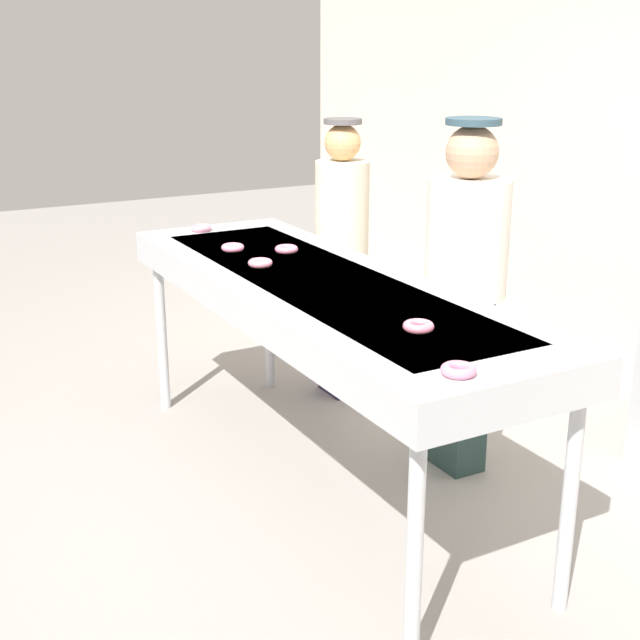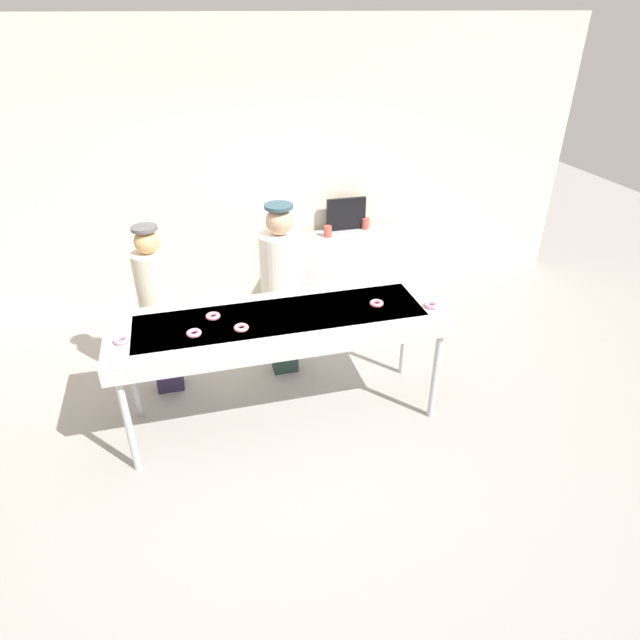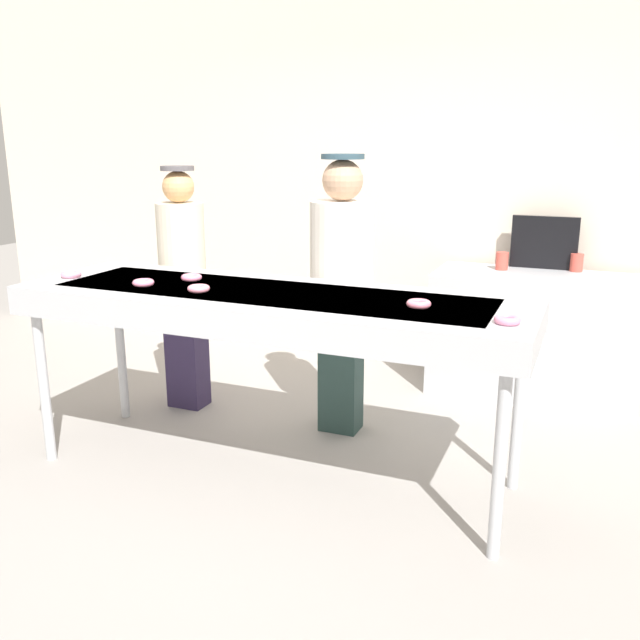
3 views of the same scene
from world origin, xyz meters
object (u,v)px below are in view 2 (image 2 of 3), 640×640
(fryer_conveyor, at_px, (281,324))
(strawberry_donut_4, at_px, (121,340))
(strawberry_donut_2, at_px, (377,303))
(prep_counter, at_px, (351,272))
(worker_baker, at_px, (282,279))
(strawberry_donut_0, at_px, (194,333))
(strawberry_donut_1, at_px, (431,305))
(paper_cup_0, at_px, (328,231))
(menu_display, at_px, (346,214))
(paper_cup_1, at_px, (366,223))
(worker_assistant, at_px, (158,305))
(strawberry_donut_5, at_px, (241,328))
(strawberry_donut_3, at_px, (213,316))

(fryer_conveyor, height_order, strawberry_donut_4, strawberry_donut_4)
(strawberry_donut_2, xyz_separation_m, prep_counter, (0.39, 1.84, -0.60))
(strawberry_donut_4, distance_m, worker_baker, 1.55)
(strawberry_donut_0, distance_m, strawberry_donut_1, 1.89)
(strawberry_donut_4, height_order, paper_cup_0, strawberry_donut_4)
(strawberry_donut_1, relative_size, menu_display, 0.25)
(paper_cup_0, relative_size, paper_cup_1, 1.00)
(fryer_conveyor, xyz_separation_m, prep_counter, (1.18, 1.80, -0.50))
(strawberry_donut_2, height_order, prep_counter, strawberry_donut_2)
(paper_cup_1, bearing_deg, worker_baker, -133.33)
(fryer_conveyor, bearing_deg, worker_baker, 78.48)
(strawberry_donut_4, relative_size, worker_assistant, 0.07)
(strawberry_donut_0, distance_m, strawberry_donut_5, 0.35)
(strawberry_donut_0, distance_m, strawberry_donut_3, 0.27)
(strawberry_donut_0, height_order, strawberry_donut_3, same)
(strawberry_donut_0, xyz_separation_m, paper_cup_1, (2.09, 2.16, -0.11))
(strawberry_donut_3, height_order, prep_counter, strawberry_donut_3)
(strawberry_donut_3, xyz_separation_m, paper_cup_1, (1.93, 1.94, -0.11))
(paper_cup_1, bearing_deg, prep_counter, -135.09)
(strawberry_donut_0, distance_m, paper_cup_1, 3.01)
(strawberry_donut_3, distance_m, paper_cup_0, 2.31)
(strawberry_donut_0, bearing_deg, prep_counter, 46.02)
(strawberry_donut_2, bearing_deg, prep_counter, 78.14)
(strawberry_donut_3, relative_size, strawberry_donut_4, 1.00)
(strawberry_donut_2, bearing_deg, strawberry_donut_4, -178.38)
(strawberry_donut_5, distance_m, paper_cup_0, 2.39)
(worker_baker, relative_size, prep_counter, 1.21)
(strawberry_donut_1, height_order, strawberry_donut_4, same)
(fryer_conveyor, height_order, worker_baker, worker_baker)
(worker_baker, xyz_separation_m, worker_assistant, (-1.11, -0.02, -0.11))
(strawberry_donut_2, distance_m, strawberry_donut_4, 1.99)
(strawberry_donut_5, bearing_deg, worker_baker, 60.27)
(fryer_conveyor, xyz_separation_m, worker_assistant, (-0.97, 0.67, -0.05))
(strawberry_donut_0, xyz_separation_m, paper_cup_0, (1.59, 2.02, -0.11))
(fryer_conveyor, xyz_separation_m, strawberry_donut_3, (-0.52, 0.10, 0.10))
(strawberry_donut_1, xyz_separation_m, worker_assistant, (-2.18, 0.84, -0.15))
(worker_assistant, height_order, menu_display, worker_assistant)
(strawberry_donut_1, relative_size, strawberry_donut_5, 1.00)
(fryer_conveyor, distance_m, worker_assistant, 1.18)
(strawberry_donut_0, distance_m, strawberry_donut_2, 1.48)
(worker_assistant, relative_size, paper_cup_0, 12.74)
(strawberry_donut_4, bearing_deg, menu_display, 42.18)
(strawberry_donut_2, bearing_deg, worker_baker, 132.10)
(strawberry_donut_1, distance_m, strawberry_donut_2, 0.44)
(fryer_conveyor, bearing_deg, strawberry_donut_2, -2.22)
(strawberry_donut_0, relative_size, paper_cup_1, 0.90)
(fryer_conveyor, height_order, strawberry_donut_1, strawberry_donut_1)
(strawberry_donut_1, distance_m, strawberry_donut_3, 1.76)
(prep_counter, bearing_deg, worker_baker, -132.96)
(strawberry_donut_3, bearing_deg, strawberry_donut_0, -125.93)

